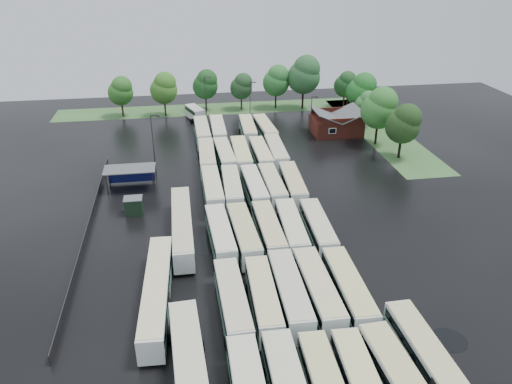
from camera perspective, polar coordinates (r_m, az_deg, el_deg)
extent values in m
plane|color=black|center=(65.65, -0.10, -6.63)|extent=(160.00, 160.00, 0.00)
cube|color=maroon|center=(108.09, 9.11, 7.50)|extent=(10.00, 8.00, 3.40)
cube|color=#4C4F51|center=(106.58, 7.91, 8.79)|extent=(5.07, 8.60, 2.19)
cube|color=#4C4F51|center=(108.09, 10.49, 8.85)|extent=(5.07, 8.60, 2.19)
cube|color=maroon|center=(103.81, 9.85, 7.95)|extent=(9.00, 0.20, 1.20)
cube|color=silver|center=(103.75, 8.72, 6.92)|extent=(1.60, 0.12, 1.20)
cylinder|color=#2D2D30|center=(82.83, -16.67, 0.83)|extent=(0.16, 0.16, 3.40)
cylinder|color=#2D2D30|center=(82.06, -11.71, 1.18)|extent=(0.16, 0.16, 3.40)
cylinder|color=#2D2D30|center=(85.72, -16.45, 1.73)|extent=(0.16, 0.16, 3.40)
cylinder|color=#2D2D30|center=(84.98, -11.65, 2.07)|extent=(0.16, 0.16, 3.40)
cube|color=#4C4F51|center=(83.11, -14.26, 2.59)|extent=(8.20, 4.20, 0.15)
cube|color=#0F1559|center=(85.59, -14.04, 1.92)|extent=(7.60, 0.08, 2.60)
cube|color=black|center=(75.82, -13.80, -1.59)|extent=(2.50, 2.00, 2.50)
cube|color=#4C4F51|center=(75.24, -13.90, -0.70)|extent=(2.70, 2.20, 0.12)
cube|color=#3D6A32|center=(125.01, -3.80, 9.50)|extent=(80.00, 10.00, 0.01)
cube|color=#3D6A32|center=(112.02, 13.97, 6.80)|extent=(10.00, 50.00, 0.01)
cube|color=#2D2D30|center=(72.97, -18.66, -3.99)|extent=(0.10, 50.00, 1.20)
cylinder|color=black|center=(48.24, -1.39, -20.40)|extent=(2.71, 1.02, 1.02)
cube|color=beige|center=(43.70, 3.90, -20.97)|extent=(2.69, 12.57, 0.13)
cylinder|color=black|center=(48.66, 2.67, -19.89)|extent=(2.75, 1.04, 1.04)
cube|color=#D7D286|center=(44.37, 8.26, -20.65)|extent=(2.72, 11.98, 0.12)
cylinder|color=black|center=(49.02, 6.67, -19.69)|extent=(2.61, 0.98, 0.98)
cube|color=#E7DE90|center=(45.10, 12.31, -20.09)|extent=(2.93, 12.06, 0.12)
cylinder|color=black|center=(49.68, 10.34, -19.23)|extent=(2.62, 0.99, 0.99)
cube|color=black|center=(46.65, 16.41, -20.09)|extent=(3.37, 12.62, 0.96)
cube|color=#D5C983|center=(45.99, 16.56, -19.26)|extent=(3.21, 12.75, 0.13)
cylinder|color=black|center=(50.72, 14.12, -18.50)|extent=(2.77, 1.04, 1.04)
cube|color=silver|center=(53.79, -2.70, -12.54)|extent=(2.93, 12.66, 2.89)
cube|color=black|center=(53.43, -2.71, -12.05)|extent=(2.98, 12.15, 0.92)
cube|color=#2B7552|center=(54.19, -2.68, -13.06)|extent=(2.98, 12.41, 0.64)
cube|color=beige|center=(52.87, -2.73, -11.27)|extent=(2.81, 12.28, 0.13)
cylinder|color=black|center=(51.68, -2.14, -16.55)|extent=(2.68, 1.01, 1.01)
cylinder|color=black|center=(57.85, -3.13, -11.19)|extent=(2.68, 1.01, 1.01)
cube|color=silver|center=(54.33, 0.82, -12.12)|extent=(2.85, 12.33, 2.81)
cube|color=black|center=(53.99, 0.82, -11.65)|extent=(2.90, 11.84, 0.90)
cube|color=#357552|center=(54.72, 0.82, -12.63)|extent=(2.90, 12.09, 0.62)
cube|color=beige|center=(53.44, 0.83, -10.89)|extent=(2.74, 11.96, 0.12)
cylinder|color=black|center=(52.28, 1.56, -15.96)|extent=(2.61, 0.98, 0.98)
cylinder|color=black|center=(58.26, 0.15, -10.85)|extent=(2.61, 0.98, 0.98)
cube|color=silver|center=(55.02, 3.86, -11.48)|extent=(2.89, 13.03, 2.98)
cube|color=black|center=(54.66, 3.88, -10.98)|extent=(2.95, 12.51, 0.95)
cube|color=#317855|center=(55.42, 3.84, -12.02)|extent=(2.94, 12.77, 0.65)
cube|color=beige|center=(54.10, 3.91, -10.18)|extent=(2.78, 12.64, 0.13)
cylinder|color=black|center=(52.85, 4.81, -15.46)|extent=(2.76, 1.04, 1.04)
cylinder|color=black|center=(59.16, 2.94, -10.21)|extent=(2.76, 1.04, 1.04)
cube|color=silver|center=(55.65, 7.07, -11.14)|extent=(2.77, 13.03, 2.98)
cube|color=black|center=(55.30, 7.11, -10.65)|extent=(2.83, 12.51, 0.95)
cube|color=#1F6E49|center=(56.05, 7.04, -11.68)|extent=(2.82, 12.77, 0.66)
cube|color=beige|center=(54.74, 7.16, -9.85)|extent=(2.66, 12.64, 0.13)
cylinder|color=black|center=(53.51, 8.20, -15.06)|extent=(2.77, 1.04, 1.04)
cylinder|color=black|center=(59.75, 5.93, -9.92)|extent=(2.77, 1.04, 1.04)
cube|color=silver|center=(56.33, 10.48, -10.94)|extent=(2.92, 12.92, 2.95)
cube|color=black|center=(55.98, 10.53, -10.45)|extent=(2.97, 12.41, 0.94)
cube|color=#247146|center=(56.71, 10.43, -11.46)|extent=(2.96, 12.66, 0.65)
cube|color=beige|center=(55.43, 10.61, -9.67)|extent=(2.80, 12.53, 0.13)
cylinder|color=black|center=(54.26, 11.77, -14.73)|extent=(2.74, 1.03, 1.03)
cylinder|color=black|center=(60.31, 9.12, -9.77)|extent=(2.74, 1.03, 1.03)
cube|color=silver|center=(65.19, -4.09, -5.00)|extent=(3.16, 12.60, 2.86)
cube|color=black|center=(64.90, -4.10, -4.56)|extent=(3.20, 12.10, 0.92)
cube|color=#26754A|center=(65.52, -4.07, -5.47)|extent=(3.21, 12.35, 0.63)
cube|color=beige|center=(64.44, -4.13, -3.87)|extent=(3.04, 12.22, 0.12)
cylinder|color=black|center=(62.59, -3.71, -7.99)|extent=(2.66, 1.00, 1.00)
cylinder|color=black|center=(69.35, -4.35, -4.33)|extent=(2.66, 1.00, 1.00)
cube|color=silver|center=(65.22, -1.41, -4.88)|extent=(3.17, 12.80, 2.91)
cube|color=black|center=(64.93, -1.41, -4.44)|extent=(3.21, 12.30, 0.93)
cube|color=#2B7852|center=(65.55, -1.40, -5.36)|extent=(3.21, 12.55, 0.64)
cube|color=#CECA88|center=(64.46, -1.42, -3.73)|extent=(3.05, 12.42, 0.13)
cylinder|color=black|center=(62.60, -0.89, -7.92)|extent=(2.70, 1.02, 1.02)
cylinder|color=black|center=(69.44, -1.84, -4.21)|extent=(2.70, 1.02, 1.02)
cube|color=silver|center=(66.00, 1.46, -4.53)|extent=(2.68, 12.43, 2.85)
cube|color=black|center=(65.71, 1.47, -4.10)|extent=(2.74, 11.94, 0.91)
cube|color=#2D6C4E|center=(66.32, 1.45, -4.99)|extent=(2.73, 12.19, 0.63)
cube|color=beige|center=(65.26, 1.48, -3.41)|extent=(2.57, 12.06, 0.12)
cylinder|color=black|center=(63.44, 2.09, -7.43)|extent=(2.64, 0.99, 0.99)
cylinder|color=black|center=(70.09, 0.87, -3.90)|extent=(2.64, 0.99, 0.99)
cube|color=silver|center=(66.49, 4.06, -4.31)|extent=(3.16, 12.71, 2.89)
cube|color=black|center=(66.20, 4.07, -3.88)|extent=(3.21, 12.21, 0.93)
cube|color=#2D7651|center=(66.81, 4.04, -4.78)|extent=(3.21, 12.46, 0.64)
cube|color=beige|center=(65.75, 4.10, -3.18)|extent=(3.04, 12.33, 0.13)
cylinder|color=black|center=(63.92, 4.81, -7.23)|extent=(2.68, 1.01, 1.01)
cylinder|color=black|center=(70.62, 3.31, -3.69)|extent=(2.68, 1.01, 1.01)
cube|color=silver|center=(67.08, 7.07, -4.20)|extent=(3.02, 12.46, 2.84)
cube|color=black|center=(66.80, 7.10, -3.78)|extent=(3.07, 11.97, 0.91)
cube|color=#346C52|center=(67.39, 7.04, -4.66)|extent=(3.07, 12.21, 0.62)
cube|color=beige|center=(66.36, 7.14, -3.10)|extent=(2.91, 12.08, 0.12)
cylinder|color=black|center=(64.59, 7.93, -7.03)|extent=(2.63, 0.99, 0.99)
cylinder|color=black|center=(71.08, 6.17, -3.61)|extent=(2.63, 0.99, 0.99)
cube|color=silver|center=(77.33, -5.01, 0.25)|extent=(2.72, 12.72, 2.91)
cube|color=black|center=(77.08, -5.03, 0.64)|extent=(2.78, 12.21, 0.93)
cube|color=#307454|center=(77.61, -4.99, -0.18)|extent=(2.77, 12.46, 0.64)
cube|color=beige|center=(76.69, -5.05, 1.26)|extent=(2.61, 12.34, 0.13)
cylinder|color=black|center=(74.37, -4.73, -2.11)|extent=(2.70, 1.02, 1.02)
cylinder|color=black|center=(81.62, -5.19, 0.55)|extent=(2.70, 1.02, 1.02)
cube|color=silver|center=(77.51, -2.76, 0.36)|extent=(3.03, 12.57, 2.86)
cube|color=black|center=(77.26, -2.77, 0.74)|extent=(3.07, 12.07, 0.92)
cube|color=#377553|center=(77.78, -2.75, -0.06)|extent=(3.07, 12.32, 0.63)
cube|color=beige|center=(76.88, -2.78, 1.36)|extent=(2.91, 12.19, 0.12)
cylinder|color=black|center=(74.61, -2.39, -1.94)|extent=(2.65, 1.00, 1.00)
cylinder|color=black|center=(81.71, -3.05, 0.65)|extent=(2.65, 1.00, 1.00)
cube|color=silver|center=(77.62, -0.20, 0.42)|extent=(2.81, 12.41, 2.83)
cube|color=black|center=(77.38, -0.20, 0.80)|extent=(2.86, 11.92, 0.91)
cube|color=#317C5A|center=(77.90, -0.20, 0.00)|extent=(2.86, 12.17, 0.62)
cube|color=#E9E5C5|center=(77.00, -0.20, 1.40)|extent=(2.70, 12.04, 0.12)
cylinder|color=black|center=(74.77, 0.26, -1.86)|extent=(2.63, 0.99, 0.99)
cylinder|color=black|center=(81.77, -0.62, 0.70)|extent=(2.63, 0.99, 0.99)
cube|color=silver|center=(78.35, 1.88, 0.65)|extent=(2.61, 12.31, 2.82)
cube|color=black|center=(78.11, 1.89, 1.02)|extent=(2.67, 11.82, 0.90)
cube|color=#1D714C|center=(78.62, 1.87, 0.24)|extent=(2.66, 12.06, 0.62)
cube|color=beige|center=(77.74, 1.90, 1.62)|extent=(2.50, 11.94, 0.12)
cylinder|color=black|center=(75.52, 2.41, -1.58)|extent=(2.61, 0.98, 0.98)
cylinder|color=black|center=(82.45, 1.36, 0.92)|extent=(2.61, 0.98, 0.98)
cube|color=silver|center=(78.84, 4.22, 0.79)|extent=(3.25, 12.70, 2.88)
cube|color=black|center=(78.60, 4.23, 1.17)|extent=(3.29, 12.20, 0.92)
cube|color=#207B4A|center=(79.11, 4.20, 0.37)|extent=(3.29, 12.45, 0.63)
cube|color=beige|center=(78.22, 4.25, 1.78)|extent=(3.13, 12.32, 0.13)
cylinder|color=black|center=(75.97, 4.85, -1.47)|extent=(2.67, 1.01, 1.01)
cylinder|color=black|center=(83.00, 3.58, 1.06)|extent=(2.67, 1.01, 1.01)
cube|color=silver|center=(89.40, -5.62, 3.90)|extent=(2.99, 12.92, 2.95)
cube|color=black|center=(89.18, -5.64, 4.25)|extent=(3.04, 12.40, 0.94)
cube|color=#217C4D|center=(89.64, -5.60, 3.52)|extent=(3.03, 12.66, 0.65)
cube|color=beige|center=(88.84, -5.66, 4.81)|extent=(2.87, 12.53, 0.13)
cylinder|color=black|center=(86.19, -5.40, 1.98)|extent=(2.73, 1.03, 1.03)
cylinder|color=black|center=(93.76, -5.75, 4.00)|extent=(2.73, 1.03, 1.03)
cube|color=silver|center=(89.92, -3.60, 4.08)|extent=(3.05, 12.61, 2.87)
cube|color=black|center=(89.71, -3.61, 4.42)|extent=(3.10, 12.11, 0.92)
cube|color=#227B4E|center=(90.16, -3.59, 3.71)|extent=(3.10, 12.36, 0.63)
cube|color=beige|center=(89.38, -3.63, 4.96)|extent=(2.94, 12.23, 0.13)
cylinder|color=black|center=(86.80, -3.31, 2.22)|extent=(2.66, 1.00, 1.00)
cylinder|color=black|center=(94.16, -3.82, 4.17)|extent=(2.66, 1.00, 1.00)
cube|color=silver|center=(89.84, -1.70, 4.15)|extent=(2.97, 13.06, 2.98)
cube|color=black|center=(89.62, -1.71, 4.50)|extent=(3.02, 12.55, 0.95)
cube|color=#2B714C|center=(90.08, -1.70, 3.76)|extent=(3.02, 12.81, 0.66)
cube|color=#E6E291|center=(89.27, -1.72, 5.07)|extent=(2.85, 12.67, 0.13)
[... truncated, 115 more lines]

